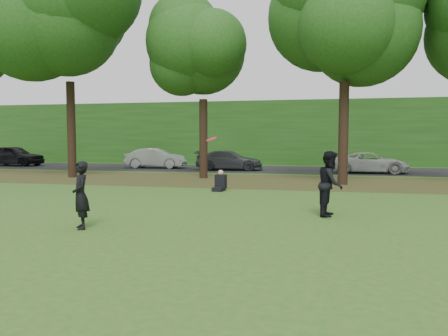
{
  "coord_description": "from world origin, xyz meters",
  "views": [
    {
      "loc": [
        3.14,
        -8.13,
        2.13
      ],
      "look_at": [
        0.49,
        3.46,
        1.3
      ],
      "focal_mm": 35.0,
      "sensor_mm": 36.0,
      "label": 1
    }
  ],
  "objects_px": {
    "player_left": "(81,195)",
    "frisbee": "(211,139)",
    "player_right": "(331,184)",
    "seated_person": "(220,183)"
  },
  "relations": [
    {
      "from": "player_left",
      "to": "frisbee",
      "type": "xyz_separation_m",
      "value": [
        2.74,
        1.54,
        1.3
      ]
    },
    {
      "from": "player_right",
      "to": "frisbee",
      "type": "xyz_separation_m",
      "value": [
        -2.95,
        -1.49,
        1.21
      ]
    },
    {
      "from": "player_left",
      "to": "player_right",
      "type": "height_order",
      "value": "player_right"
    },
    {
      "from": "player_left",
      "to": "player_right",
      "type": "relative_size",
      "value": 0.89
    },
    {
      "from": "player_left",
      "to": "player_right",
      "type": "xyz_separation_m",
      "value": [
        5.7,
        3.03,
        0.09
      ]
    },
    {
      "from": "frisbee",
      "to": "seated_person",
      "type": "relative_size",
      "value": 0.33
    },
    {
      "from": "player_left",
      "to": "seated_person",
      "type": "xyz_separation_m",
      "value": [
        1.46,
        7.89,
        -0.48
      ]
    },
    {
      "from": "player_right",
      "to": "seated_person",
      "type": "distance_m",
      "value": 6.47
    },
    {
      "from": "player_right",
      "to": "seated_person",
      "type": "bearing_deg",
      "value": 49.62
    },
    {
      "from": "seated_person",
      "to": "player_right",
      "type": "bearing_deg",
      "value": -43.88
    }
  ]
}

